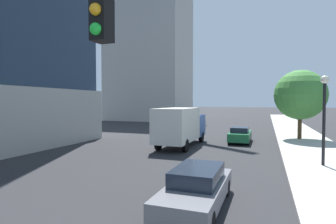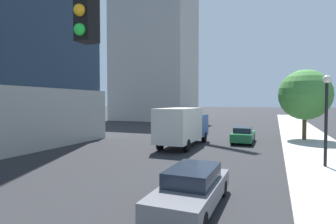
# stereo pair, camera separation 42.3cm
# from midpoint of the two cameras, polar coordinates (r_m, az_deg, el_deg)

# --- Properties ---
(sidewalk) EXTENTS (4.63, 120.00, 0.15)m
(sidewalk) POSITION_cam_midpoint_polar(r_m,az_deg,el_deg) (20.62, 30.33, -8.11)
(sidewalk) COLOR #B2AFA8
(sidewalk) RESTS_ON ground
(construction_building) EXTENTS (22.27, 16.68, 39.73)m
(construction_building) POSITION_cam_midpoint_polar(r_m,az_deg,el_deg) (56.93, -2.52, 15.62)
(construction_building) COLOR #B2AFA8
(construction_building) RESTS_ON ground
(traffic_light_pole) EXTENTS (5.24, 0.48, 6.52)m
(traffic_light_pole) POSITION_cam_midpoint_polar(r_m,az_deg,el_deg) (4.27, 13.76, 13.73)
(traffic_light_pole) COLOR black
(traffic_light_pole) RESTS_ON sidewalk
(street_lamp) EXTENTS (0.44, 0.44, 4.93)m
(street_lamp) POSITION_cam_midpoint_polar(r_m,az_deg,el_deg) (16.90, 31.19, 1.19)
(street_lamp) COLOR black
(street_lamp) RESTS_ON sidewalk
(street_tree) EXTENTS (4.67, 4.67, 6.50)m
(street_tree) POSITION_cam_midpoint_polar(r_m,az_deg,el_deg) (28.08, 27.44, 3.26)
(street_tree) COLOR brown
(street_tree) RESTS_ON sidewalk
(car_gray) EXTENTS (1.78, 4.70, 1.39)m
(car_gray) POSITION_cam_midpoint_polar(r_m,az_deg,el_deg) (9.60, 6.41, -15.70)
(car_gray) COLOR slate
(car_gray) RESTS_ON ground
(car_green) EXTENTS (1.76, 4.39, 1.41)m
(car_green) POSITION_cam_midpoint_polar(r_m,az_deg,el_deg) (24.98, 16.15, -4.70)
(car_green) COLOR #1E6638
(car_green) RESTS_ON ground
(box_truck) EXTENTS (2.42, 7.45, 3.16)m
(box_truck) POSITION_cam_midpoint_polar(r_m,az_deg,el_deg) (21.93, 3.67, -2.79)
(box_truck) COLOR #1E4799
(box_truck) RESTS_ON ground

